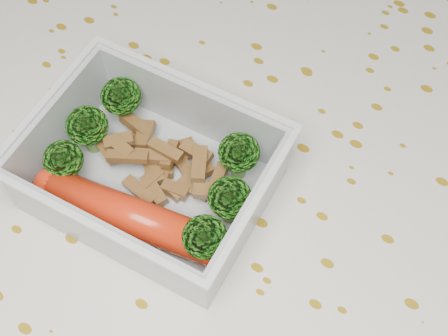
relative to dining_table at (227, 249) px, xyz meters
The scene contains 6 objects.
dining_table is the anchor object (origin of this frame).
tablecloth 0.05m from the dining_table, ahead, with size 1.46×0.96×0.19m.
lunch_container 0.12m from the dining_table, 156.77° to the right, with size 0.17×0.13×0.06m.
broccoli_florets 0.13m from the dining_table, 164.56° to the right, with size 0.14×0.09×0.04m.
meat_pile 0.12m from the dining_table, behind, with size 0.10×0.06×0.03m.
sausage 0.13m from the dining_table, 129.03° to the right, with size 0.14×0.04×0.03m.
Camera 1 is at (0.10, -0.17, 1.14)m, focal length 50.00 mm.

